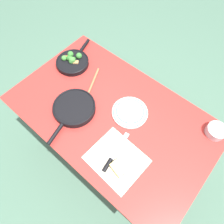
# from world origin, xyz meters

# --- Properties ---
(ground_plane) EXTENTS (14.00, 14.00, 0.00)m
(ground_plane) POSITION_xyz_m (0.00, 0.00, 0.00)
(ground_plane) COLOR #476B56
(dining_table_red) EXTENTS (1.36, 0.83, 0.72)m
(dining_table_red) POSITION_xyz_m (0.00, 0.00, 0.64)
(dining_table_red) COLOR #B72D28
(dining_table_red) RESTS_ON ground_plane
(skillet_broccoli) EXTENTS (0.25, 0.38, 0.07)m
(skillet_broccoli) POSITION_xyz_m (-0.51, 0.14, 0.75)
(skillet_broccoli) COLOR black
(skillet_broccoli) RESTS_ON dining_table_red
(skillet_eggs) EXTENTS (0.28, 0.42, 0.05)m
(skillet_eggs) POSITION_xyz_m (-0.21, -0.14, 0.75)
(skillet_eggs) COLOR black
(skillet_eggs) RESTS_ON dining_table_red
(wooden_spoon) EXTENTS (0.18, 0.35, 0.02)m
(wooden_spoon) POSITION_xyz_m (-0.23, 0.01, 0.73)
(wooden_spoon) COLOR #996B42
(wooden_spoon) RESTS_ON dining_table_red
(parchment_sheet) EXTENTS (0.33, 0.29, 0.00)m
(parchment_sheet) POSITION_xyz_m (0.22, -0.21, 0.72)
(parchment_sheet) COLOR beige
(parchment_sheet) RESTS_ON dining_table_red
(grater_knife) EXTENTS (0.07, 0.28, 0.02)m
(grater_knife) POSITION_xyz_m (0.20, -0.22, 0.73)
(grater_knife) COLOR silver
(grater_knife) RESTS_ON dining_table_red
(cheese_block) EXTENTS (0.10, 0.09, 0.04)m
(cheese_block) POSITION_xyz_m (0.27, -0.25, 0.74)
(cheese_block) COLOR #EFD67A
(cheese_block) RESTS_ON dining_table_red
(dinner_plate_stack) EXTENTS (0.24, 0.24, 0.03)m
(dinner_plate_stack) POSITION_xyz_m (0.09, 0.08, 0.73)
(dinner_plate_stack) COLOR white
(dinner_plate_stack) RESTS_ON dining_table_red
(prep_bowl_steel) EXTENTS (0.12, 0.12, 0.05)m
(prep_bowl_steel) POSITION_xyz_m (0.58, 0.32, 0.75)
(prep_bowl_steel) COLOR #B7B7BC
(prep_bowl_steel) RESTS_ON dining_table_red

